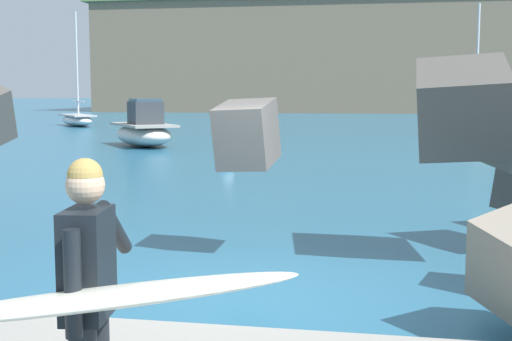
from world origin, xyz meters
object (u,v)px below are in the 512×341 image
surfer_with_board (89,299)px  mooring_buoy_middle (227,162)px  boat_near_centre (144,131)px  boat_mid_left (477,125)px  boat_near_left (77,119)px

surfer_with_board → mooring_buoy_middle: (-3.17, 17.14, -1.06)m
surfer_with_board → mooring_buoy_middle: size_ratio=4.82×
boat_near_centre → boat_mid_left: (14.85, 9.10, -0.06)m
surfer_with_board → boat_near_centre: 26.48m
boat_near_left → boat_mid_left: 25.97m
boat_near_left → surfer_with_board: bearing=-65.1°
boat_near_centre → boat_mid_left: 17.42m
surfer_with_board → mooring_buoy_middle: surfer_with_board is taller
surfer_with_board → boat_mid_left: boat_mid_left is taller
boat_near_left → boat_mid_left: size_ratio=1.12×
boat_near_left → boat_mid_left: (25.14, -6.51, 0.13)m
boat_near_centre → mooring_buoy_middle: 9.60m
surfer_with_board → boat_mid_left: bearing=79.7°
boat_near_left → mooring_buoy_middle: 28.29m
boat_near_left → mooring_buoy_middle: bearing=-56.2°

